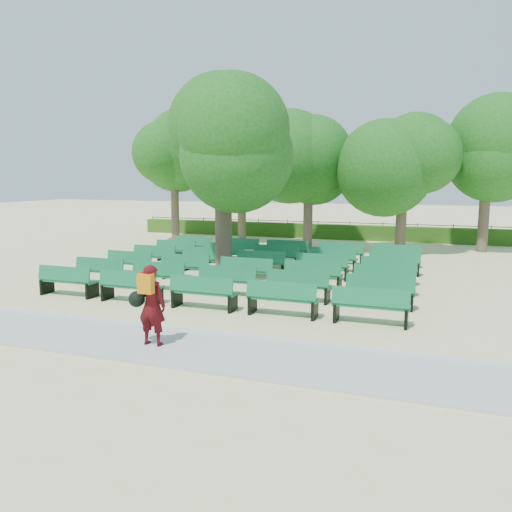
{
  "coord_description": "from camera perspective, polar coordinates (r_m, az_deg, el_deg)",
  "views": [
    {
      "loc": [
        5.81,
        -16.64,
        3.64
      ],
      "look_at": [
        0.27,
        -1.0,
        1.1
      ],
      "focal_mm": 35.0,
      "sensor_mm": 36.0,
      "label": 1
    }
  ],
  "objects": [
    {
      "name": "paving",
      "position": [
        11.5,
        -12.19,
        -9.8
      ],
      "size": [
        30.0,
        2.2,
        0.06
      ],
      "primitive_type": "cube",
      "color": "#B3B4AF",
      "rests_on": "ground"
    },
    {
      "name": "fence",
      "position": [
        31.79,
        8.84,
        2.03
      ],
      "size": [
        26.0,
        0.1,
        1.02
      ],
      "primitive_type": null,
      "color": "black",
      "rests_on": "ground"
    },
    {
      "name": "curb",
      "position": [
        12.44,
        -9.4,
        -8.2
      ],
      "size": [
        30.0,
        0.12,
        0.1
      ],
      "primitive_type": "cube",
      "color": "silver",
      "rests_on": "ground"
    },
    {
      "name": "tree_among",
      "position": [
        19.12,
        -3.83,
        12.74
      ],
      "size": [
        5.2,
        5.2,
        7.37
      ],
      "color": "brown",
      "rests_on": "ground"
    },
    {
      "name": "bench_array",
      "position": [
        18.44,
        0.02,
        -2.37
      ],
      "size": [
        1.97,
        0.76,
        1.21
      ],
      "rotation": [
        0.0,
        0.0,
        -0.08
      ],
      "color": "#12693C",
      "rests_on": "ground"
    },
    {
      "name": "ground",
      "position": [
        18.0,
        0.24,
        -2.96
      ],
      "size": [
        120.0,
        120.0,
        0.0
      ],
      "primitive_type": "plane",
      "color": "beige"
    },
    {
      "name": "tree_line",
      "position": [
        27.51,
        7.13,
        1.03
      ],
      "size": [
        21.8,
        6.8,
        7.04
      ],
      "primitive_type": null,
      "color": "#1D5D19",
      "rests_on": "ground"
    },
    {
      "name": "person",
      "position": [
        11.09,
        -12.0,
        -5.36
      ],
      "size": [
        0.84,
        0.5,
        1.78
      ],
      "rotation": [
        0.0,
        0.0,
        3.15
      ],
      "color": "#43090D",
      "rests_on": "ground"
    },
    {
      "name": "hedge",
      "position": [
        31.35,
        8.72,
        2.76
      ],
      "size": [
        26.0,
        0.7,
        0.9
      ],
      "primitive_type": "cube",
      "color": "#2E5A17",
      "rests_on": "ground"
    }
  ]
}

